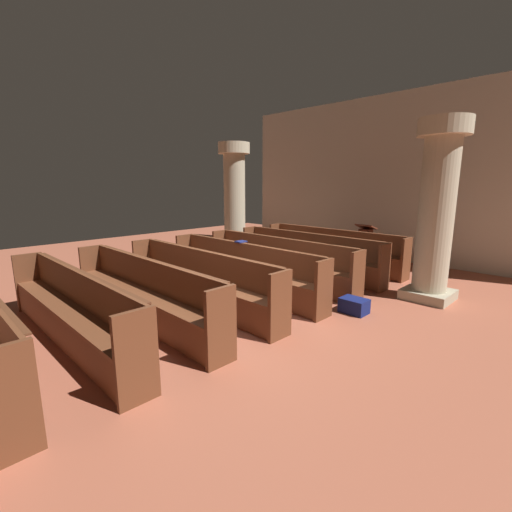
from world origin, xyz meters
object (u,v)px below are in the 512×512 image
(pew_row_6, at_px, (70,306))
(lectern, at_px, (365,248))
(pew_row_0, at_px, (332,247))
(hymn_book, at_px, (241,242))
(pillar_far_side, at_px, (235,199))
(pew_row_2, at_px, (278,259))
(pillar_aisle_side, at_px, (437,209))
(pew_row_4, at_px, (198,277))
(pew_row_5, at_px, (143,290))
(pew_row_1, at_px, (307,253))
(pew_row_3, at_px, (242,267))
(kneeler_box_navy, at_px, (354,306))

(pew_row_6, bearing_deg, lectern, 86.42)
(pew_row_0, xyz_separation_m, hymn_book, (-0.23, -2.96, 0.46))
(pew_row_6, relative_size, pillar_far_side, 1.21)
(pew_row_0, bearing_deg, pillar_far_side, -161.06)
(pew_row_2, bearing_deg, pillar_aisle_side, 23.00)
(pew_row_4, bearing_deg, pew_row_5, -90.00)
(pew_row_1, relative_size, pillar_aisle_side, 1.21)
(pew_row_2, relative_size, hymn_book, 18.77)
(pew_row_1, height_order, pew_row_6, same)
(pillar_far_side, bearing_deg, pew_row_4, -50.53)
(pew_row_1, bearing_deg, pew_row_6, -90.00)
(pew_row_3, xyz_separation_m, pew_row_6, (0.00, -3.14, 0.00))
(pew_row_6, bearing_deg, pillar_far_side, 116.64)
(pew_row_2, xyz_separation_m, pew_row_3, (0.00, -1.05, 0.00))
(pew_row_2, height_order, pew_row_4, same)
(pew_row_5, xyz_separation_m, pillar_aisle_side, (2.74, 4.31, 1.16))
(pillar_aisle_side, bearing_deg, pew_row_5, -122.47)
(pew_row_4, xyz_separation_m, kneeler_box_navy, (2.13, 1.63, -0.40))
(kneeler_box_navy, bearing_deg, pillar_far_side, 161.19)
(pew_row_2, height_order, pillar_aisle_side, pillar_aisle_side)
(pew_row_5, xyz_separation_m, lectern, (0.45, 6.13, -0.07))
(hymn_book, distance_m, kneeler_box_navy, 2.54)
(lectern, bearing_deg, pew_row_0, -116.70)
(pew_row_0, height_order, pew_row_1, same)
(pillar_aisle_side, height_order, hymn_book, pillar_aisle_side)
(pew_row_1, distance_m, pew_row_2, 1.05)
(pew_row_0, height_order, lectern, lectern)
(pew_row_3, height_order, pew_row_6, same)
(pew_row_0, relative_size, hymn_book, 18.77)
(pew_row_4, relative_size, hymn_book, 18.77)
(pew_row_0, height_order, pillar_aisle_side, pillar_aisle_side)
(pew_row_0, distance_m, pew_row_5, 5.24)
(pillar_aisle_side, bearing_deg, hymn_book, -145.74)
(pew_row_4, height_order, lectern, lectern)
(pew_row_5, relative_size, lectern, 3.60)
(pew_row_5, bearing_deg, pew_row_4, 90.00)
(pew_row_2, distance_m, pillar_aisle_side, 3.20)
(pew_row_3, bearing_deg, pew_row_4, -90.00)
(pillar_aisle_side, xyz_separation_m, lectern, (-2.29, 1.83, -1.23))
(pew_row_0, height_order, kneeler_box_navy, pew_row_0)
(pew_row_0, xyz_separation_m, pew_row_3, (0.00, -3.14, 0.00))
(pew_row_5, relative_size, pillar_aisle_side, 1.21)
(pillar_aisle_side, xyz_separation_m, hymn_book, (-2.97, -2.02, -0.70))
(pew_row_0, xyz_separation_m, pillar_far_side, (-2.69, -0.92, 1.16))
(pew_row_0, xyz_separation_m, pillar_aisle_side, (2.74, -0.93, 1.16))
(pew_row_3, distance_m, pillar_aisle_side, 3.71)
(pew_row_4, bearing_deg, pew_row_1, 90.00)
(pew_row_6, height_order, hymn_book, hymn_book)
(pew_row_1, height_order, hymn_book, hymn_book)
(lectern, bearing_deg, pew_row_2, -98.55)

